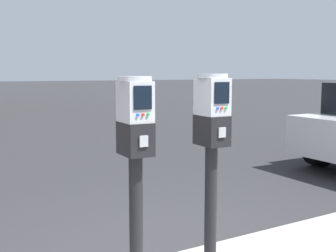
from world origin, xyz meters
name	(u,v)px	position (x,y,z in m)	size (l,w,h in m)	color
parking_meter_near_kerb	(135,145)	(-0.48, -0.17, 1.12)	(0.22, 0.26, 1.42)	black
parking_meter_twin_adjacent	(212,137)	(0.12, -0.17, 1.13)	(0.22, 0.26, 1.44)	black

